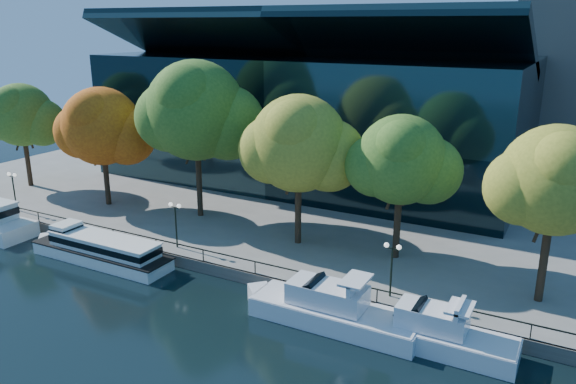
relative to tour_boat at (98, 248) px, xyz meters
The scene contains 16 objects.
ground 9.48m from the tour_boat, ahead, with size 160.00×160.00×0.00m, color black.
promenade 36.83m from the tour_boat, 75.25° to the left, with size 90.00×67.08×1.00m.
railing 9.73m from the tour_boat, 14.83° to the left, with size 88.20×0.08×0.99m.
convention_building 32.32m from the tour_boat, 80.17° to the left, with size 50.00×24.57×21.43m.
tour_boat is the anchor object (origin of this frame).
cruiser_near 21.86m from the tour_boat, ahead, with size 13.03×3.36×3.78m.
cruiser_far 28.82m from the tour_boat, ahead, with size 10.75×2.98×3.51m.
tree_0 26.01m from the tour_boat, 154.35° to the left, with size 9.13×7.48×12.17m.
tree_1 15.35m from the tour_boat, 131.10° to the left, with size 10.16×8.33×12.54m.
tree_2 15.61m from the tour_boat, 77.78° to the left, with size 12.10×9.92×15.52m.
tree_3 19.48m from the tour_boat, 33.55° to the left, with size 10.41×8.53×13.15m.
tree_4 26.75m from the tour_boat, 24.73° to the left, with size 9.02×7.40×11.95m.
tree_5 36.39m from the tour_boat, 13.15° to the left, with size 9.26×7.59×12.50m.
lamp_0 16.28m from the tour_boat, 166.55° to the left, with size 1.26×0.36×4.03m.
lamp_1 7.31m from the tour_boat, 33.50° to the left, with size 1.26×0.36×4.03m.
lamp_2 25.34m from the tour_boat, ahead, with size 1.26×0.36×4.03m.
Camera 1 is at (26.36, -30.87, 19.72)m, focal length 35.00 mm.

